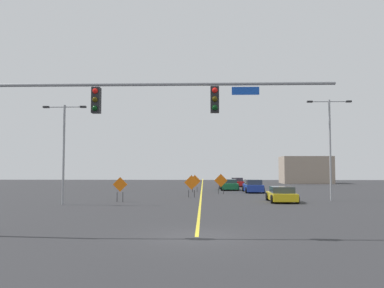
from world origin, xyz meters
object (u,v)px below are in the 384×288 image
construction_sign_median_far (195,182)px  construction_sign_median_near (120,186)px  street_lamp_mid_right (64,145)px  car_yellow_far (282,195)px  construction_sign_right_shoulder (191,183)px  car_red_approaching (237,182)px  car_blue_mid (253,186)px  construction_sign_left_shoulder (221,181)px  car_green_passing (229,185)px  traffic_signal_assembly (101,111)px  street_lamp_near_left (330,141)px

construction_sign_median_far → construction_sign_median_near: (-5.67, -12.28, 0.09)m
street_lamp_mid_right → car_yellow_far: (16.54, 2.77, -3.82)m
construction_sign_right_shoulder → car_red_approaching: size_ratio=0.52×
construction_sign_median_near → car_blue_mid: bearing=45.2°
street_lamp_mid_right → construction_sign_right_shoulder: size_ratio=3.64×
street_lamp_mid_right → construction_sign_left_shoulder: size_ratio=3.57×
construction_sign_median_far → construction_sign_median_near: size_ratio=0.97×
car_yellow_far → car_green_passing: bearing=100.9°
traffic_signal_assembly → street_lamp_mid_right: (-6.23, 12.88, -0.60)m
construction_sign_median_far → car_yellow_far: (7.18, -11.98, -0.58)m
street_lamp_mid_right → construction_sign_left_shoulder: bearing=44.6°
car_yellow_far → car_red_approaching: car_red_approaching is taller
traffic_signal_assembly → street_lamp_near_left: street_lamp_near_left is taller
construction_sign_median_far → construction_sign_left_shoulder: 3.94m
car_red_approaching → construction_sign_median_near: bearing=-114.5°
construction_sign_right_shoulder → car_blue_mid: (6.53, 7.36, -0.59)m
car_blue_mid → street_lamp_near_left: bearing=-64.9°
construction_sign_left_shoulder → car_blue_mid: bearing=36.6°
construction_sign_median_far → car_red_approaching: size_ratio=0.49×
street_lamp_mid_right → street_lamp_near_left: bearing=10.6°
street_lamp_near_left → car_red_approaching: size_ratio=2.16×
construction_sign_median_near → car_yellow_far: bearing=1.3°
street_lamp_near_left → street_lamp_mid_right: (-20.79, -3.90, -0.53)m
street_lamp_mid_right → car_yellow_far: street_lamp_mid_right is taller
street_lamp_mid_right → car_yellow_far: size_ratio=1.88×
street_lamp_mid_right → construction_sign_right_shoulder: bearing=38.2°
street_lamp_near_left → car_green_passing: bearing=116.0°
construction_sign_median_far → car_green_passing: size_ratio=0.44×
car_green_passing → construction_sign_right_shoulder: bearing=-109.5°
traffic_signal_assembly → car_green_passing: size_ratio=3.34×
street_lamp_near_left → construction_sign_right_shoulder: (-11.56, 3.38, -3.67)m
car_yellow_far → car_red_approaching: 24.71m
traffic_signal_assembly → construction_sign_left_shoulder: size_ratio=7.02×
construction_sign_median_near → car_green_passing: 19.22m
construction_sign_median_near → car_yellow_far: 12.87m
construction_sign_left_shoulder → construction_sign_right_shoulder: size_ratio=1.02×
street_lamp_mid_right → car_green_passing: size_ratio=1.70×
construction_sign_median_near → car_blue_mid: size_ratio=0.43×
street_lamp_mid_right → construction_sign_median_near: (3.69, 2.47, -3.14)m
car_blue_mid → car_yellow_far: 11.90m
construction_sign_right_shoulder → car_yellow_far: (7.31, -4.51, -0.69)m
street_lamp_mid_right → car_blue_mid: bearing=42.9°
street_lamp_near_left → construction_sign_right_shoulder: bearing=163.7°
car_yellow_far → car_red_approaching: (-1.46, 24.67, 0.02)m
street_lamp_near_left → street_lamp_mid_right: 21.16m
traffic_signal_assembly → car_red_approaching: bearing=77.6°
street_lamp_near_left → car_yellow_far: bearing=-165.1°
street_lamp_mid_right → car_blue_mid: (15.76, 14.64, -3.72)m
car_red_approaching → traffic_signal_assembly: bearing=-102.4°
street_lamp_near_left → car_green_passing: street_lamp_near_left is taller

